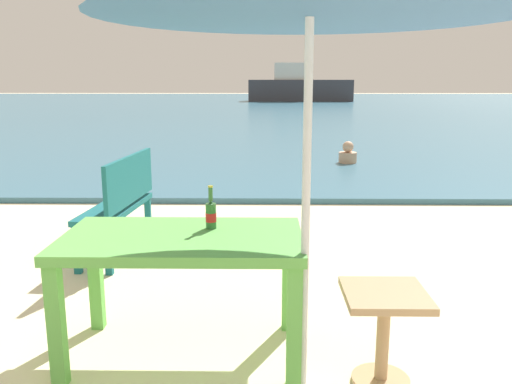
# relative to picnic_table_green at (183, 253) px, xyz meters

# --- Properties ---
(sea_water) EXTENTS (120.00, 50.00, 0.08)m
(sea_water) POSITION_rel_picnic_table_green_xyz_m (0.81, 28.93, -0.61)
(sea_water) COLOR #386B84
(sea_water) RESTS_ON ground_plane
(picnic_table_green) EXTENTS (1.40, 0.80, 0.76)m
(picnic_table_green) POSITION_rel_picnic_table_green_xyz_m (0.00, 0.00, 0.00)
(picnic_table_green) COLOR #60B24C
(picnic_table_green) RESTS_ON ground_plane
(beer_bottle_amber) EXTENTS (0.07, 0.07, 0.26)m
(beer_bottle_amber) POSITION_rel_picnic_table_green_xyz_m (0.16, 0.14, 0.20)
(beer_bottle_amber) COLOR #2D662D
(beer_bottle_amber) RESTS_ON picnic_table_green
(side_table_wood) EXTENTS (0.44, 0.44, 0.54)m
(side_table_wood) POSITION_rel_picnic_table_green_xyz_m (1.13, -0.30, -0.30)
(side_table_wood) COLOR tan
(side_table_wood) RESTS_ON ground_plane
(bench_teal_center) EXTENTS (0.47, 1.23, 0.95)m
(bench_teal_center) POSITION_rel_picnic_table_green_xyz_m (-0.87, 1.88, -0.11)
(bench_teal_center) COLOR #196066
(bench_teal_center) RESTS_ON ground_plane
(swimmer_person) EXTENTS (0.34, 0.34, 0.41)m
(swimmer_person) POSITION_rel_picnic_table_green_xyz_m (2.08, 7.02, -0.41)
(swimmer_person) COLOR tan
(swimmer_person) RESTS_ON sea_water
(boat_sailboat) EXTENTS (7.28, 1.99, 2.65)m
(boat_sailboat) POSITION_rel_picnic_table_green_xyz_m (2.95, 35.05, 0.38)
(boat_sailboat) COLOR #38383F
(boat_sailboat) RESTS_ON sea_water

